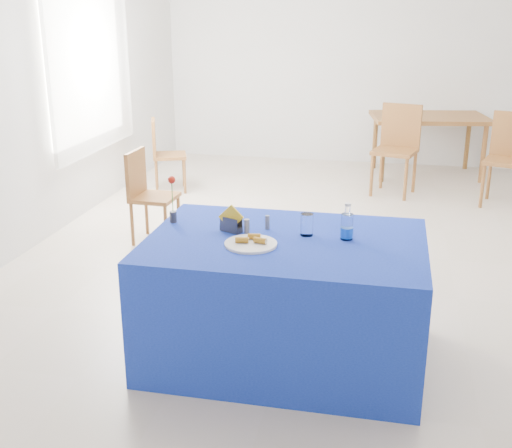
{
  "coord_description": "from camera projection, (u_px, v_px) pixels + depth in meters",
  "views": [
    {
      "loc": [
        0.56,
        -5.26,
        2.03
      ],
      "look_at": [
        -0.12,
        -2.06,
        0.92
      ],
      "focal_mm": 45.0,
      "sensor_mm": 36.0,
      "label": 1
    }
  ],
  "objects": [
    {
      "name": "salt_shaker",
      "position": [
        247.0,
        226.0,
        3.79
      ],
      "size": [
        0.03,
        0.03,
        0.08
      ],
      "primitive_type": "cylinder",
      "color": "slate",
      "rests_on": "blue_table"
    },
    {
      "name": "floor",
      "position": [
        318.0,
        250.0,
        5.64
      ],
      "size": [
        7.0,
        7.0,
        0.0
      ],
      "primitive_type": "plane",
      "color": "beige",
      "rests_on": "ground"
    },
    {
      "name": "blue_table",
      "position": [
        285.0,
        299.0,
        3.82
      ],
      "size": [
        1.6,
        1.1,
        0.76
      ],
      "color": "#102695",
      "rests_on": "floor"
    },
    {
      "name": "plate",
      "position": [
        251.0,
        244.0,
        3.6
      ],
      "size": [
        0.3,
        0.3,
        0.01
      ],
      "primitive_type": "cylinder",
      "color": "silver",
      "rests_on": "blue_table"
    },
    {
      "name": "water_bottle",
      "position": [
        347.0,
        227.0,
        3.68
      ],
      "size": [
        0.07,
        0.07,
        0.21
      ],
      "color": "silver",
      "rests_on": "blue_table"
    },
    {
      "name": "napkin_holder",
      "position": [
        231.0,
        224.0,
        3.81
      ],
      "size": [
        0.15,
        0.1,
        0.17
      ],
      "color": "#38373D",
      "rests_on": "blue_table"
    },
    {
      "name": "oak_table",
      "position": [
        429.0,
        122.0,
        7.94
      ],
      "size": [
        1.51,
        1.11,
        0.76
      ],
      "color": "brown",
      "rests_on": "floor"
    },
    {
      "name": "chair_win_b",
      "position": [
        163.0,
        150.0,
        7.32
      ],
      "size": [
        0.48,
        0.48,
        0.83
      ],
      "rotation": [
        0.0,
        0.0,
        1.93
      ],
      "color": "brown",
      "rests_on": "floor"
    },
    {
      "name": "pepper_shaker",
      "position": [
        267.0,
        222.0,
        3.85
      ],
      "size": [
        0.03,
        0.03,
        0.08
      ],
      "primitive_type": "cylinder",
      "color": "slate",
      "rests_on": "blue_table"
    },
    {
      "name": "window_pane",
      "position": [
        85.0,
        58.0,
        6.37
      ],
      "size": [
        0.04,
        1.5,
        1.6
      ],
      "primitive_type": "cube",
      "color": "white",
      "rests_on": "room_shell"
    },
    {
      "name": "drinking_glass",
      "position": [
        307.0,
        225.0,
        3.74
      ],
      "size": [
        0.08,
        0.08,
        0.13
      ],
      "primitive_type": "cylinder",
      "color": "white",
      "rests_on": "blue_table"
    },
    {
      "name": "room_shell",
      "position": [
        325.0,
        44.0,
        5.08
      ],
      "size": [
        7.0,
        7.0,
        7.0
      ],
      "color": "silver",
      "rests_on": "ground"
    },
    {
      "name": "chair_bg_left",
      "position": [
        397.0,
        143.0,
        7.21
      ],
      "size": [
        0.55,
        0.55,
        1.0
      ],
      "rotation": [
        0.0,
        0.0,
        -0.26
      ],
      "color": "brown",
      "rests_on": "floor"
    },
    {
      "name": "banana_pieces",
      "position": [
        252.0,
        239.0,
        3.61
      ],
      "size": [
        0.18,
        0.12,
        0.03
      ],
      "color": "gold",
      "rests_on": "plate"
    },
    {
      "name": "chair_bg_right",
      "position": [
        509.0,
        152.0,
        6.79
      ],
      "size": [
        0.55,
        0.55,
        0.98
      ],
      "rotation": [
        0.0,
        0.0,
        -0.3
      ],
      "color": "brown",
      "rests_on": "floor"
    },
    {
      "name": "rose_vase",
      "position": [
        172.0,
        200.0,
        3.95
      ],
      "size": [
        0.05,
        0.05,
        0.3
      ],
      "color": "#2A292F",
      "rests_on": "blue_table"
    },
    {
      "name": "curtain",
      "position": [
        91.0,
        58.0,
        6.35
      ],
      "size": [
        0.04,
        1.75,
        1.85
      ],
      "primitive_type": "cube",
      "color": "white",
      "rests_on": "room_shell"
    },
    {
      "name": "chair_win_a",
      "position": [
        146.0,
        190.0,
        5.73
      ],
      "size": [
        0.39,
        0.39,
        0.83
      ],
      "rotation": [
        0.0,
        0.0,
        1.53
      ],
      "color": "brown",
      "rests_on": "floor"
    }
  ]
}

